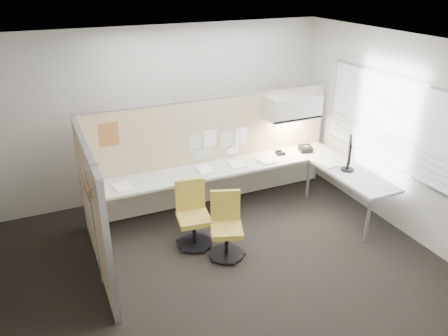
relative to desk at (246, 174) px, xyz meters
name	(u,v)px	position (x,y,z in m)	size (l,w,h in m)	color
floor	(221,260)	(-0.93, -1.13, -0.61)	(5.50, 4.50, 0.01)	black
ceiling	(220,46)	(-0.93, -1.13, 2.20)	(5.50, 4.50, 0.01)	white
wall_back	(166,113)	(-0.93, 1.12, 0.80)	(5.50, 0.02, 2.80)	beige
wall_front	(335,273)	(-0.93, -3.38, 0.80)	(5.50, 0.02, 2.80)	beige
wall_right	(395,133)	(1.82, -1.13, 0.80)	(0.02, 4.50, 2.80)	beige
window_pane	(395,123)	(1.79, -1.13, 0.95)	(0.01, 2.80, 1.30)	#A3AEBE
partition_back	(212,152)	(-0.38, 0.47, 0.27)	(4.10, 0.06, 1.75)	#CCB48D
partition_left	(93,209)	(-2.43, -0.63, 0.27)	(0.06, 2.20, 1.75)	#CCB48D
desk	(246,174)	(0.00, 0.00, 0.00)	(4.00, 2.07, 0.73)	beige
overhead_bin	(293,107)	(0.97, 0.26, 0.91)	(0.90, 0.36, 0.38)	beige
task_light_strip	(292,119)	(0.97, 0.26, 0.70)	(0.60, 0.06, 0.02)	#FFEABF
pinned_papers	(218,142)	(-0.30, 0.44, 0.43)	(1.01, 0.00, 0.47)	#8CBF8C
poster	(109,135)	(-1.98, 0.44, 0.82)	(0.28, 0.00, 0.35)	orange
chair_left	(193,216)	(-1.13, -0.60, -0.17)	(0.49, 0.51, 0.93)	black
chair_right	(226,227)	(-0.81, -1.02, -0.19)	(0.53, 0.54, 0.89)	black
monitor	(349,153)	(1.37, -0.74, 0.42)	(0.32, 0.40, 0.51)	black
phone	(305,149)	(1.19, 0.15, 0.18)	(0.24, 0.23, 0.12)	black
stapler	(281,154)	(0.74, 0.18, 0.15)	(0.14, 0.04, 0.05)	black
tape_dispenser	(279,152)	(0.74, 0.27, 0.16)	(0.10, 0.06, 0.06)	black
coat_hook	(89,198)	(-2.51, -1.35, 0.81)	(0.18, 0.48, 1.44)	silver
paper_stack_0	(123,187)	(-1.93, 0.07, 0.14)	(0.23, 0.30, 0.03)	white
paper_stack_1	(205,170)	(-0.65, 0.13, 0.15)	(0.23, 0.30, 0.04)	white
paper_stack_2	(237,164)	(-0.10, 0.13, 0.14)	(0.23, 0.30, 0.02)	white
paper_stack_3	(266,160)	(0.39, 0.07, 0.14)	(0.23, 0.30, 0.03)	white
paper_stack_4	(327,164)	(1.21, -0.44, 0.14)	(0.23, 0.30, 0.02)	white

